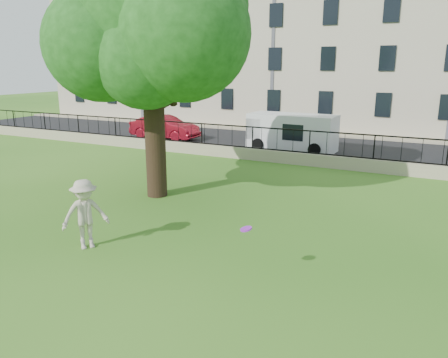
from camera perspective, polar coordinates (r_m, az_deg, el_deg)
The scene contains 11 objects.
ground at distance 11.29m, azimuth -6.50°, elevation -10.42°, with size 120.00×120.00×0.00m, color #2C6117.
retaining_wall at distance 21.75m, azimuth 11.00°, elevation 2.53°, with size 50.00×0.40×0.60m, color gray.
iron_railing at distance 21.59m, azimuth 11.11°, elevation 4.74°, with size 50.00×0.05×1.13m.
street at distance 26.28m, azimuth 13.82°, elevation 3.79°, with size 60.00×9.00×0.01m, color black.
sidewalk at distance 31.29m, azimuth 16.04°, elevation 5.44°, with size 60.00×1.40×0.12m, color gray.
building_row at distance 36.58m, azimuth 18.63°, elevation 17.30°, with size 56.40×10.40×13.80m.
tree at distance 16.19m, azimuth -9.86°, elevation 19.98°, with size 7.86×6.06×9.60m.
man at distance 12.14m, azimuth -17.68°, elevation -4.42°, with size 1.22×0.70×1.89m, color #B9AB96.
frisbee at distance 9.69m, azimuth 2.89°, elevation -6.53°, with size 0.27×0.27×0.03m, color purple.
red_sedan at distance 29.30m, azimuth -7.78°, elevation 6.69°, with size 1.64×4.69×1.55m, color #A61425.
white_van at distance 25.39m, azimuth 8.87°, elevation 6.04°, with size 4.93×1.92×2.07m, color silver.
Camera 1 is at (5.70, -8.50, 4.77)m, focal length 35.00 mm.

